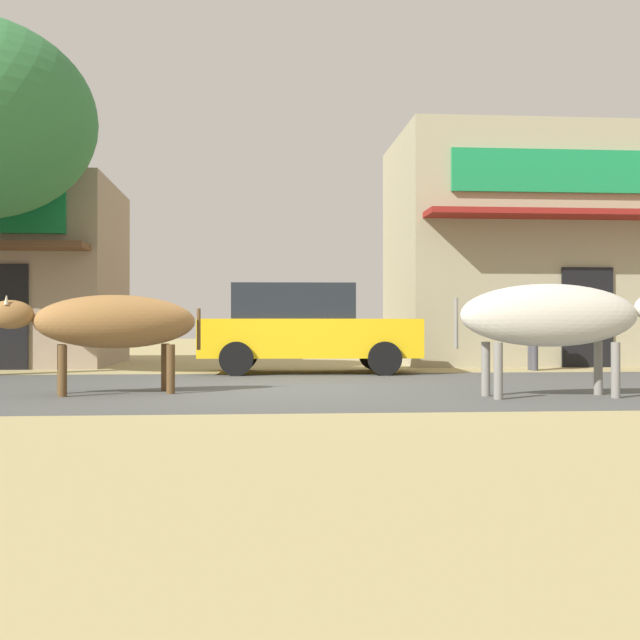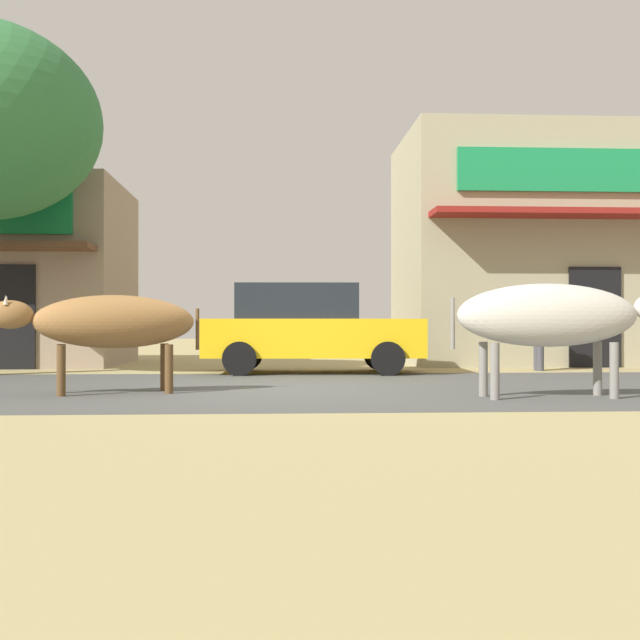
% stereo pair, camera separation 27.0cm
% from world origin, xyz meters
% --- Properties ---
extents(ground, '(80.00, 80.00, 0.00)m').
position_xyz_m(ground, '(0.00, 0.00, 0.00)').
color(ground, tan).
extents(asphalt_road, '(72.00, 6.66, 0.00)m').
position_xyz_m(asphalt_road, '(0.00, 0.00, 0.00)').
color(asphalt_road, '#4E4F4D').
rests_on(asphalt_road, ground).
extents(storefront_right_club, '(7.41, 5.14, 5.27)m').
position_xyz_m(storefront_right_club, '(6.70, 7.16, 2.64)').
color(storefront_right_club, tan).
rests_on(storefront_right_club, ground).
extents(parked_hatchback_car, '(4.08, 2.10, 1.64)m').
position_xyz_m(parked_hatchback_car, '(0.60, 3.58, 0.84)').
color(parked_hatchback_car, yellow).
rests_on(parked_hatchback_car, ground).
extents(cow_near_brown, '(2.63, 1.20, 1.28)m').
position_xyz_m(cow_near_brown, '(-2.19, -0.81, 0.92)').
color(cow_near_brown, olive).
rests_on(cow_near_brown, ground).
extents(cow_far_dark, '(2.89, 0.75, 1.40)m').
position_xyz_m(cow_far_dark, '(3.36, -1.74, 1.00)').
color(cow_far_dark, beige).
rests_on(cow_far_dark, ground).
extents(pedestrian_by_shop, '(0.32, 0.61, 1.51)m').
position_xyz_m(pedestrian_by_shop, '(5.10, 3.99, 0.88)').
color(pedestrian_by_shop, '#3F3F47').
rests_on(pedestrian_by_shop, ground).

